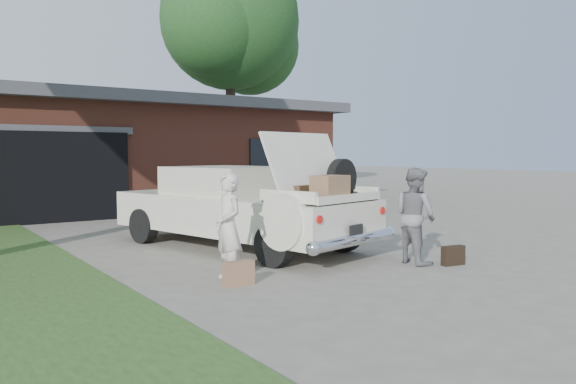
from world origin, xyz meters
TOP-DOWN VIEW (x-y plane):
  - ground at (0.00, 0.00)m, footprint 90.00×90.00m
  - house at (0.98, 11.47)m, footprint 12.80×7.80m
  - tree_right at (7.81, 16.11)m, footprint 7.14×6.21m
  - sedan at (0.19, 2.33)m, footprint 3.05×5.37m
  - woman_left at (-1.22, 0.23)m, footprint 0.36×0.53m
  - woman_right at (1.65, -0.42)m, footprint 0.63×0.77m
  - suitcase_left at (-1.29, -0.13)m, footprint 0.41×0.16m
  - suitcase_right at (2.00, -0.87)m, footprint 0.39×0.17m

SIDE VIEW (x-z plane):
  - ground at x=0.00m, z-range 0.00..0.00m
  - suitcase_right at x=2.00m, z-range 0.00..0.29m
  - suitcase_left at x=-1.29m, z-range 0.00..0.31m
  - woman_left at x=-1.22m, z-range 0.00..1.42m
  - woman_right at x=1.65m, z-range 0.00..1.46m
  - sedan at x=0.19m, z-range -0.26..1.75m
  - house at x=0.98m, z-range 0.02..3.32m
  - tree_right at x=7.81m, z-range 1.93..12.65m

